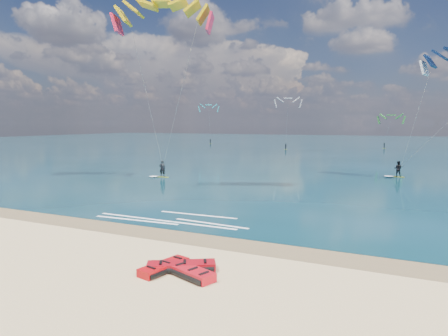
# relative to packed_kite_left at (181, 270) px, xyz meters

# --- Properties ---
(ground) EXTENTS (320.00, 320.00, 0.00)m
(ground) POSITION_rel_packed_kite_left_xyz_m (-5.44, 41.54, 0.00)
(ground) COLOR tan
(ground) RESTS_ON ground
(wet_sand_strip) EXTENTS (320.00, 2.40, 0.01)m
(wet_sand_strip) POSITION_rel_packed_kite_left_xyz_m (-5.44, 4.54, 0.00)
(wet_sand_strip) COLOR brown
(wet_sand_strip) RESTS_ON ground
(sea) EXTENTS (320.00, 200.00, 0.04)m
(sea) POSITION_rel_packed_kite_left_xyz_m (-5.44, 105.54, 0.02)
(sea) COLOR #092C32
(sea) RESTS_ON ground
(packed_kite_left) EXTENTS (3.40, 2.65, 0.44)m
(packed_kite_left) POSITION_rel_packed_kite_left_xyz_m (0.00, 0.00, 0.00)
(packed_kite_left) COLOR #A40813
(packed_kite_left) RESTS_ON ground
(packed_kite_mid) EXTENTS (2.80, 2.01, 0.44)m
(packed_kite_mid) POSITION_rel_packed_kite_left_xyz_m (0.76, -0.48, 0.00)
(packed_kite_mid) COLOR red
(packed_kite_mid) RESTS_ON ground
(packed_kite_right) EXTENTS (1.73, 2.85, 0.42)m
(packed_kite_right) POSITION_rel_packed_kite_left_xyz_m (-0.66, -0.37, 0.00)
(packed_kite_right) COLOR red
(packed_kite_right) RESTS_ON ground
(kitesurfer_main) EXTENTS (13.08, 9.32, 20.04)m
(kitesurfer_main) POSITION_rel_packed_kite_left_xyz_m (-15.38, 22.07, 10.25)
(kitesurfer_main) COLOR #CFE31A
(kitesurfer_main) RESTS_ON sea
(kitesurfer_far) EXTENTS (13.75, 6.21, 15.93)m
(kitesurfer_far) POSITION_rel_packed_kite_left_xyz_m (11.23, 35.35, 8.35)
(kitesurfer_far) COLOR #C2D720
(kitesurfer_far) RESTS_ON sea
(shoreline_foam) EXTENTS (11.04, 3.62, 0.01)m
(shoreline_foam) POSITION_rel_packed_kite_left_xyz_m (-5.15, 7.68, 0.05)
(shoreline_foam) COLOR white
(shoreline_foam) RESTS_ON ground
(distant_kites) EXTENTS (57.88, 21.69, 12.26)m
(distant_kites) POSITION_rel_packed_kite_left_xyz_m (-22.35, 87.56, 5.60)
(distant_kites) COLOR #9B97A0
(distant_kites) RESTS_ON ground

